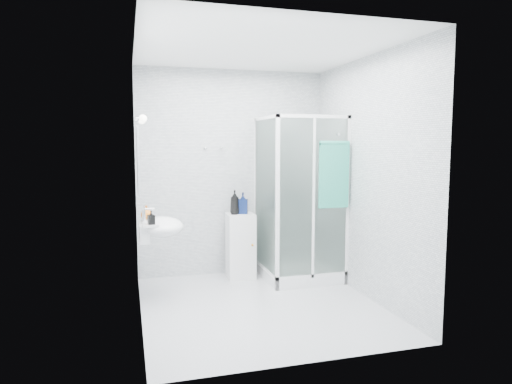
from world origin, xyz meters
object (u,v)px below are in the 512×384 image
object	(u,v)px
shampoo_bottle_a	(235,202)
soap_dispenser_black	(151,217)
hand_towel	(334,173)
shampoo_bottle_b	(243,203)
wall_basin	(159,227)
soap_dispenser_orange	(146,213)
storage_cabinet	(241,246)
shower_enclosure	(295,244)

from	to	relation	value
shampoo_bottle_a	soap_dispenser_black	distance (m)	1.30
hand_towel	shampoo_bottle_b	size ratio (longest dim) A/B	2.90
wall_basin	soap_dispenser_black	xyz separation A→B (m)	(-0.09, -0.19, 0.14)
shampoo_bottle_a	soap_dispenser_orange	world-z (taller)	shampoo_bottle_a
wall_basin	shampoo_bottle_a	distance (m)	1.13
hand_towel	soap_dispenser_black	bearing A→B (deg)	-177.07
storage_cabinet	shampoo_bottle_a	distance (m)	0.56
wall_basin	soap_dispenser_orange	distance (m)	0.23
storage_cabinet	soap_dispenser_black	size ratio (longest dim) A/B	5.71
shampoo_bottle_b	wall_basin	bearing A→B (deg)	-150.44
shower_enclosure	hand_towel	size ratio (longest dim) A/B	2.61
wall_basin	soap_dispenser_orange	size ratio (longest dim) A/B	3.66
hand_towel	shampoo_bottle_b	world-z (taller)	hand_towel
shampoo_bottle_a	soap_dispenser_black	world-z (taller)	shampoo_bottle_a
wall_basin	hand_towel	world-z (taller)	hand_towel
shower_enclosure	wall_basin	xyz separation A→B (m)	(-1.66, -0.32, 0.35)
soap_dispenser_black	soap_dispenser_orange	bearing A→B (deg)	96.61
soap_dispenser_black	storage_cabinet	bearing A→B (deg)	34.96
hand_towel	soap_dispenser_orange	size ratio (longest dim) A/B	5.01
storage_cabinet	soap_dispenser_black	bearing A→B (deg)	-142.87
wall_basin	shower_enclosure	bearing A→B (deg)	10.81
hand_towel	soap_dispenser_orange	world-z (taller)	hand_towel
shower_enclosure	soap_dispenser_orange	distance (m)	1.86
shower_enclosure	soap_dispenser_black	bearing A→B (deg)	-163.80
wall_basin	shampoo_bottle_b	size ratio (longest dim) A/B	2.12
shower_enclosure	storage_cabinet	world-z (taller)	shower_enclosure
storage_cabinet	wall_basin	bearing A→B (deg)	-147.96
shampoo_bottle_a	shower_enclosure	bearing A→B (deg)	-20.58
storage_cabinet	shampoo_bottle_b	xyz separation A→B (m)	(0.03, 0.01, 0.54)
shampoo_bottle_b	soap_dispenser_orange	bearing A→B (deg)	-158.04
hand_towel	storage_cabinet	bearing A→B (deg)	144.10
hand_towel	soap_dispenser_black	distance (m)	2.10
shower_enclosure	wall_basin	bearing A→B (deg)	-169.19
shampoo_bottle_a	shampoo_bottle_b	distance (m)	0.12
wall_basin	storage_cabinet	size ratio (longest dim) A/B	0.69
wall_basin	shampoo_bottle_a	world-z (taller)	shampoo_bottle_a
shampoo_bottle_a	soap_dispenser_orange	size ratio (longest dim) A/B	1.97
storage_cabinet	shampoo_bottle_b	bearing A→B (deg)	21.77
wall_basin	soap_dispenser_black	bearing A→B (deg)	-114.75
shower_enclosure	shampoo_bottle_b	world-z (taller)	shower_enclosure
shower_enclosure	soap_dispenser_black	distance (m)	1.88
storage_cabinet	shampoo_bottle_b	distance (m)	0.54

